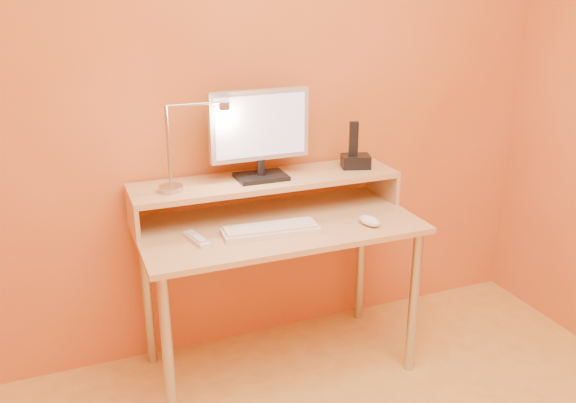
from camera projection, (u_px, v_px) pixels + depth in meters
name	position (u px, v px, depth m)	size (l,w,h in m)	color
wall_back	(253.00, 89.00, 2.65)	(3.00, 0.04, 2.50)	#DA7847
desk_leg_fl	(168.00, 356.00, 2.26)	(0.04, 0.04, 0.69)	#B0B0B2
desk_leg_fr	(414.00, 303.00, 2.65)	(0.04, 0.04, 0.69)	#B0B0B2
desk_leg_bl	(147.00, 296.00, 2.70)	(0.04, 0.04, 0.69)	#B0B0B2
desk_leg_br	(361.00, 258.00, 3.08)	(0.04, 0.04, 0.69)	#B0B0B2
desk_lower	(279.00, 226.00, 2.55)	(1.20, 0.60, 0.03)	tan
shelf_riser_left	(132.00, 215.00, 2.45)	(0.02, 0.30, 0.14)	tan
shelf_riser_right	(382.00, 183.00, 2.86)	(0.02, 0.30, 0.14)	tan
desk_shelf	(266.00, 181.00, 2.63)	(1.20, 0.30, 0.03)	tan
monitor_foot	(261.00, 177.00, 2.61)	(0.22, 0.16, 0.02)	black
monitor_neck	(261.00, 167.00, 2.60)	(0.04, 0.04, 0.07)	black
monitor_panel	(260.00, 125.00, 2.54)	(0.45, 0.04, 0.30)	#B5B5B9
monitor_back	(258.00, 124.00, 2.56)	(0.40, 0.01, 0.26)	black
monitor_screen	(261.00, 126.00, 2.53)	(0.41, 0.00, 0.26)	#D4D8FF
lamp_base	(171.00, 188.00, 2.45)	(0.10, 0.10, 0.03)	#B0B0B2
lamp_post	(168.00, 147.00, 2.39)	(0.01, 0.01, 0.33)	#B0B0B2
lamp_arm	(195.00, 104.00, 2.37)	(0.01, 0.01, 0.24)	#B0B0B2
lamp_head	(224.00, 106.00, 2.42)	(0.04, 0.04, 0.03)	#B0B0B2
lamp_bulb	(225.00, 110.00, 2.42)	(0.03, 0.03, 0.00)	#FFEAC6
phone_dock	(356.00, 161.00, 2.77)	(0.13, 0.10, 0.06)	black
phone_handset	(354.00, 139.00, 2.73)	(0.04, 0.03, 0.16)	black
phone_led	(369.00, 163.00, 2.74)	(0.01, 0.00, 0.04)	blue
keyboard	(271.00, 231.00, 2.44)	(0.40, 0.13, 0.02)	silver
mouse	(370.00, 221.00, 2.52)	(0.07, 0.12, 0.04)	white
remote_control	(196.00, 239.00, 2.36)	(0.04, 0.16, 0.02)	silver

